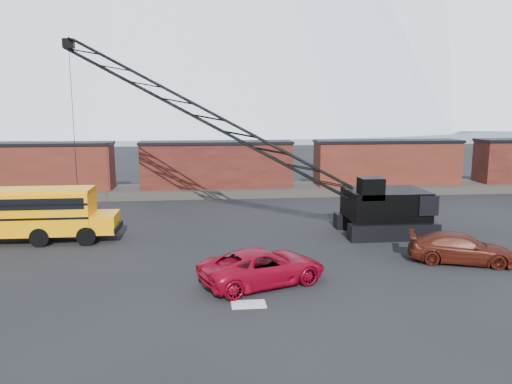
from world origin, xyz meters
TOP-DOWN VIEW (x-y plane):
  - ground at (0.00, 0.00)m, footprint 160.00×160.00m
  - gravel_berm at (0.00, 22.00)m, footprint 120.00×5.00m
  - boxcar_west_near at (-16.00, 22.00)m, footprint 13.70×3.10m
  - boxcar_mid at (0.00, 22.00)m, footprint 13.70×3.10m
  - boxcar_east_near at (16.00, 22.00)m, footprint 13.70×3.10m
  - snow_patch at (0.50, -4.00)m, footprint 1.40×0.90m
  - school_bus at (-12.47, 6.87)m, footprint 11.65×2.65m
  - red_pickup at (1.37, -1.66)m, footprint 6.38×4.62m
  - maroon_suv at (11.86, 0.40)m, footprint 5.59×3.69m
  - crawler_crane at (-0.26, 8.68)m, footprint 22.95×6.69m

SIDE VIEW (x-z plane):
  - ground at x=0.00m, z-range 0.00..0.00m
  - snow_patch at x=0.50m, z-range 0.00..0.02m
  - gravel_berm at x=0.00m, z-range 0.00..0.70m
  - maroon_suv at x=11.86m, z-range 0.00..1.50m
  - red_pickup at x=1.37m, z-range 0.00..1.61m
  - school_bus at x=-12.47m, z-range 0.20..3.39m
  - boxcar_west_near at x=-16.00m, z-range 0.68..4.85m
  - boxcar_mid at x=0.00m, z-range 0.68..4.85m
  - boxcar_east_near at x=16.00m, z-range 0.68..4.85m
  - crawler_crane at x=-0.26m, z-range 0.76..13.15m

